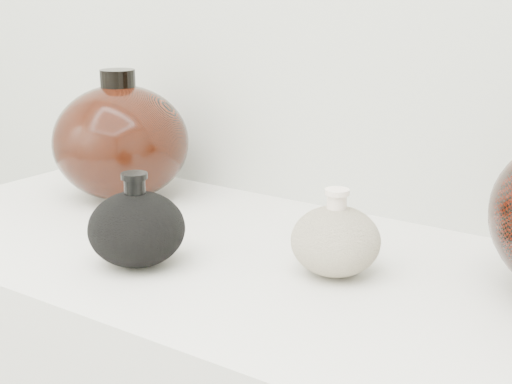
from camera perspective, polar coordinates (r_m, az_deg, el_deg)
The scene contains 3 objects.
black_gourd_vase at distance 0.92m, azimuth -9.52°, elevation -2.85°, with size 0.15×0.15×0.12m.
cream_gourd_vase at distance 0.88m, azimuth 6.38°, elevation -3.85°, with size 0.12×0.12×0.11m.
left_round_pot at distance 1.20m, azimuth -10.74°, elevation 3.97°, with size 0.27×0.27×0.21m.
Camera 1 is at (0.48, 0.23, 1.24)m, focal length 50.00 mm.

